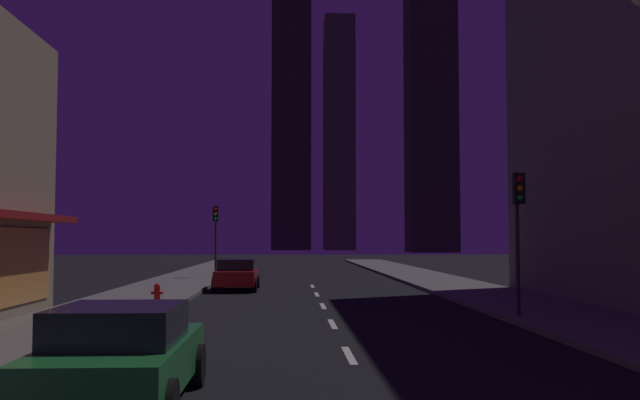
# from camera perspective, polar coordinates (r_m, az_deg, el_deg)

# --- Properties ---
(ground_plane) EXTENTS (78.00, 136.00, 0.10)m
(ground_plane) POSITION_cam_1_polar(r_m,az_deg,el_deg) (38.01, -0.78, -6.87)
(ground_plane) COLOR black
(sidewalk_right) EXTENTS (4.00, 76.00, 0.15)m
(sidewalk_right) POSITION_cam_1_polar(r_m,az_deg,el_deg) (38.87, 9.66, -6.56)
(sidewalk_right) COLOR #605E59
(sidewalk_right) RESTS_ON ground
(sidewalk_left) EXTENTS (4.00, 76.00, 0.15)m
(sidewalk_left) POSITION_cam_1_polar(r_m,az_deg,el_deg) (38.41, -11.35, -6.58)
(sidewalk_left) COLOR #605E59
(sidewalk_left) RESTS_ON ground
(lane_marking_center) EXTENTS (0.16, 33.40, 0.01)m
(lane_marking_center) POSITION_cam_1_polar(r_m,az_deg,el_deg) (19.69, 1.03, -10.12)
(lane_marking_center) COLOR silver
(lane_marking_center) RESTS_ON ground
(skyscraper_distant_tall) EXTENTS (8.51, 7.22, 72.54)m
(skyscraper_distant_tall) POSITION_cam_1_polar(r_m,az_deg,el_deg) (154.99, -2.36, 9.43)
(skyscraper_distant_tall) COLOR #323026
(skyscraper_distant_tall) RESTS_ON ground
(skyscraper_distant_mid) EXTENTS (6.63, 7.99, 51.11)m
(skyscraper_distant_mid) POSITION_cam_1_polar(r_m,az_deg,el_deg) (153.61, 1.57, 5.47)
(skyscraper_distant_mid) COLOR #524E3E
(skyscraper_distant_mid) RESTS_ON ground
(skyscraper_distant_short) EXTENTS (8.54, 7.77, 53.66)m
(skyscraper_distant_short) POSITION_cam_1_polar(r_m,az_deg,el_deg) (129.15, 9.03, 7.74)
(skyscraper_distant_short) COLOR #2F2D23
(skyscraper_distant_short) RESTS_ON ground
(car_parked_near) EXTENTS (1.98, 4.24, 1.45)m
(car_parked_near) POSITION_cam_1_polar(r_m,az_deg,el_deg) (10.41, -15.97, -12.12)
(car_parked_near) COLOR #1E722D
(car_parked_near) RESTS_ON ground
(car_parked_far) EXTENTS (1.98, 4.24, 1.45)m
(car_parked_far) POSITION_cam_1_polar(r_m,az_deg,el_deg) (32.66, -6.82, -6.06)
(car_parked_far) COLOR #B21919
(car_parked_far) RESTS_ON ground
(fire_hydrant_far_left) EXTENTS (0.42, 0.30, 0.65)m
(fire_hydrant_far_left) POSITION_cam_1_polar(r_m,az_deg,el_deg) (25.71, -13.18, -7.41)
(fire_hydrant_far_left) COLOR red
(fire_hydrant_far_left) RESTS_ON sidewalk_left
(traffic_light_near_right) EXTENTS (0.32, 0.48, 4.20)m
(traffic_light_near_right) POSITION_cam_1_polar(r_m,az_deg,el_deg) (21.21, 15.92, -0.88)
(traffic_light_near_right) COLOR #2D2D2D
(traffic_light_near_right) RESTS_ON sidewalk_right
(traffic_light_far_left) EXTENTS (0.32, 0.48, 4.20)m
(traffic_light_far_left) POSITION_cam_1_polar(r_m,az_deg,el_deg) (41.61, -8.54, -2.05)
(traffic_light_far_left) COLOR #2D2D2D
(traffic_light_far_left) RESTS_ON sidewalk_left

